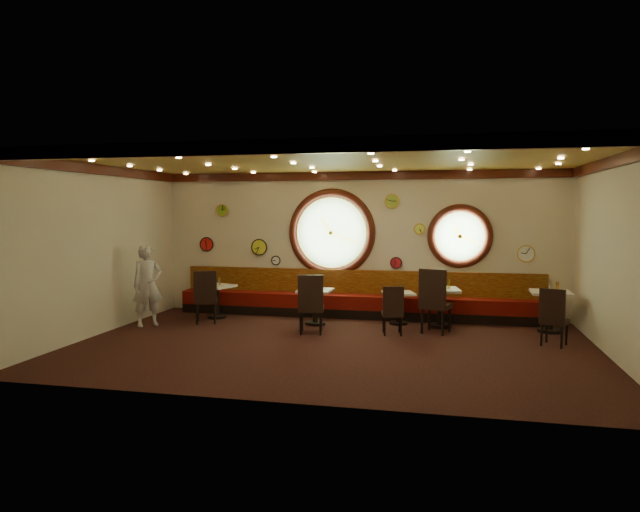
{
  "coord_description": "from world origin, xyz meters",
  "views": [
    {
      "loc": [
        1.91,
        -9.56,
        2.36
      ],
      "look_at": [
        -0.38,
        0.8,
        1.5
      ],
      "focal_mm": 32.0,
      "sensor_mm": 36.0,
      "label": 1
    }
  ],
  "objects_px": {
    "chair_d": "(434,297)",
    "condiment_a_salt": "(213,282)",
    "condiment_a_bottle": "(220,281)",
    "condiment_c_bottle": "(401,287)",
    "chair_c": "(393,307)",
    "chair_e": "(553,313)",
    "table_c": "(398,304)",
    "condiment_d_bottle": "(449,284)",
    "table_e": "(550,306)",
    "condiment_e_salt": "(549,288)",
    "condiment_c_salt": "(396,290)",
    "condiment_d_salt": "(435,286)",
    "condiment_b_bottle": "(321,285)",
    "table_a": "(217,297)",
    "chair_a": "(206,293)",
    "table_d": "(440,303)",
    "condiment_b_salt": "(314,287)",
    "waiter": "(148,285)",
    "condiment_a_pepper": "(219,283)",
    "table_b": "(315,302)",
    "condiment_e_pepper": "(549,289)",
    "condiment_d_pepper": "(442,286)",
    "chair_b": "(311,300)",
    "condiment_b_pepper": "(314,287)",
    "condiment_c_pepper": "(399,290)"
  },
  "relations": [
    {
      "from": "chair_d",
      "to": "condiment_a_salt",
      "type": "bearing_deg",
      "value": -169.9
    },
    {
      "from": "condiment_a_bottle",
      "to": "condiment_c_bottle",
      "type": "relative_size",
      "value": 0.91
    },
    {
      "from": "chair_c",
      "to": "condiment_a_bottle",
      "type": "bearing_deg",
      "value": 155.72
    },
    {
      "from": "chair_c",
      "to": "chair_e",
      "type": "relative_size",
      "value": 0.92
    },
    {
      "from": "table_c",
      "to": "condiment_d_bottle",
      "type": "height_order",
      "value": "condiment_d_bottle"
    },
    {
      "from": "table_e",
      "to": "condiment_e_salt",
      "type": "relative_size",
      "value": 6.94
    },
    {
      "from": "condiment_a_salt",
      "to": "chair_e",
      "type": "bearing_deg",
      "value": -10.36
    },
    {
      "from": "condiment_c_salt",
      "to": "chair_e",
      "type": "bearing_deg",
      "value": -26.42
    },
    {
      "from": "condiment_d_salt",
      "to": "condiment_b_bottle",
      "type": "xyz_separation_m",
      "value": [
        -2.31,
        -0.2,
        -0.02
      ]
    },
    {
      "from": "table_a",
      "to": "table_e",
      "type": "distance_m",
      "value": 6.87
    },
    {
      "from": "chair_e",
      "to": "chair_a",
      "type": "bearing_deg",
      "value": -160.72
    },
    {
      "from": "table_d",
      "to": "condiment_b_salt",
      "type": "relative_size",
      "value": 8.75
    },
    {
      "from": "condiment_d_bottle",
      "to": "condiment_d_salt",
      "type": "bearing_deg",
      "value": -173.83
    },
    {
      "from": "table_e",
      "to": "waiter",
      "type": "relative_size",
      "value": 0.48
    },
    {
      "from": "table_d",
      "to": "condiment_a_pepper",
      "type": "xyz_separation_m",
      "value": [
        -4.72,
        -0.03,
        0.28
      ]
    },
    {
      "from": "condiment_a_salt",
      "to": "condiment_e_salt",
      "type": "relative_size",
      "value": 0.91
    },
    {
      "from": "table_b",
      "to": "condiment_e_pepper",
      "type": "distance_m",
      "value": 4.58
    },
    {
      "from": "table_d",
      "to": "condiment_e_salt",
      "type": "height_order",
      "value": "condiment_e_salt"
    },
    {
      "from": "table_b",
      "to": "condiment_c_bottle",
      "type": "relative_size",
      "value": 4.09
    },
    {
      "from": "condiment_b_salt",
      "to": "condiment_e_pepper",
      "type": "distance_m",
      "value": 4.61
    },
    {
      "from": "table_a",
      "to": "condiment_a_pepper",
      "type": "xyz_separation_m",
      "value": [
        0.06,
        0.02,
        0.32
      ]
    },
    {
      "from": "condiment_a_salt",
      "to": "condiment_a_bottle",
      "type": "distance_m",
      "value": 0.16
    },
    {
      "from": "condiment_a_salt",
      "to": "condiment_a_pepper",
      "type": "bearing_deg",
      "value": -6.4
    },
    {
      "from": "chair_e",
      "to": "condiment_d_bottle",
      "type": "xyz_separation_m",
      "value": [
        -1.76,
        1.28,
        0.3
      ]
    },
    {
      "from": "table_c",
      "to": "condiment_a_salt",
      "type": "relative_size",
      "value": 7.24
    },
    {
      "from": "table_c",
      "to": "condiment_c_bottle",
      "type": "height_order",
      "value": "condiment_c_bottle"
    },
    {
      "from": "table_b",
      "to": "condiment_a_salt",
      "type": "height_order",
      "value": "condiment_a_salt"
    },
    {
      "from": "chair_c",
      "to": "condiment_e_pepper",
      "type": "bearing_deg",
      "value": 6.78
    },
    {
      "from": "table_e",
      "to": "condiment_d_pepper",
      "type": "relative_size",
      "value": 9.15
    },
    {
      "from": "chair_a",
      "to": "chair_b",
      "type": "bearing_deg",
      "value": -33.3
    },
    {
      "from": "chair_d",
      "to": "condiment_a_pepper",
      "type": "bearing_deg",
      "value": -169.95
    },
    {
      "from": "chair_a",
      "to": "condiment_d_pepper",
      "type": "distance_m",
      "value": 4.85
    },
    {
      "from": "table_e",
      "to": "condiment_d_pepper",
      "type": "distance_m",
      "value": 2.07
    },
    {
      "from": "table_b",
      "to": "condiment_d_salt",
      "type": "relative_size",
      "value": 7.55
    },
    {
      "from": "condiment_a_salt",
      "to": "condiment_b_pepper",
      "type": "xyz_separation_m",
      "value": [
        2.35,
        -0.33,
        0.01
      ]
    },
    {
      "from": "condiment_a_pepper",
      "to": "condiment_d_salt",
      "type": "bearing_deg",
      "value": 0.38
    },
    {
      "from": "table_a",
      "to": "condiment_b_bottle",
      "type": "xyz_separation_m",
      "value": [
        2.38,
        -0.16,
        0.36
      ]
    },
    {
      "from": "condiment_c_pepper",
      "to": "waiter",
      "type": "relative_size",
      "value": 0.07
    },
    {
      "from": "condiment_c_pepper",
      "to": "condiment_b_pepper",
      "type": "bearing_deg",
      "value": -166.58
    },
    {
      "from": "condiment_d_salt",
      "to": "waiter",
      "type": "bearing_deg",
      "value": -168.78
    },
    {
      "from": "table_e",
      "to": "chair_d",
      "type": "xyz_separation_m",
      "value": [
        -2.19,
        -0.63,
        0.21
      ]
    },
    {
      "from": "condiment_a_bottle",
      "to": "chair_d",
      "type": "bearing_deg",
      "value": -7.95
    },
    {
      "from": "chair_d",
      "to": "chair_b",
      "type": "bearing_deg",
      "value": -148.63
    },
    {
      "from": "condiment_d_salt",
      "to": "condiment_c_pepper",
      "type": "relative_size",
      "value": 0.88
    },
    {
      "from": "condiment_a_salt",
      "to": "condiment_e_pepper",
      "type": "height_order",
      "value": "condiment_e_pepper"
    },
    {
      "from": "table_b",
      "to": "condiment_b_salt",
      "type": "bearing_deg",
      "value": 139.24
    },
    {
      "from": "condiment_c_bottle",
      "to": "condiment_e_salt",
      "type": "bearing_deg",
      "value": -3.72
    },
    {
      "from": "condiment_a_salt",
      "to": "condiment_b_bottle",
      "type": "bearing_deg",
      "value": -4.43
    },
    {
      "from": "condiment_b_salt",
      "to": "condiment_c_pepper",
      "type": "relative_size",
      "value": 0.85
    },
    {
      "from": "condiment_c_bottle",
      "to": "condiment_a_salt",
      "type": "bearing_deg",
      "value": -177.23
    }
  ]
}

